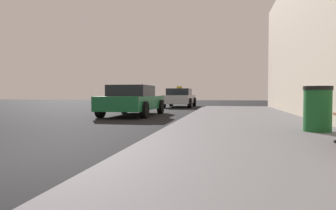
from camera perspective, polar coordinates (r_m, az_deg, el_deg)
sidewalk at (r=3.38m, az=21.44°, el=-12.52°), size 4.00×32.00×0.15m
trash_bin at (r=6.90m, az=26.30°, el=-0.61°), size 0.56×0.56×0.93m
car_green at (r=12.86m, az=-6.63°, el=0.90°), size 1.97×4.37×1.27m
car_silver at (r=20.91m, az=2.21°, el=1.39°), size 1.93×4.34×1.43m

